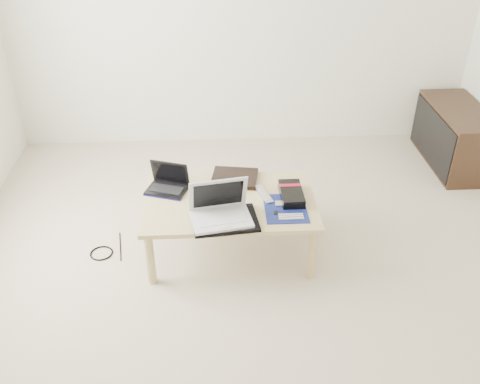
{
  "coord_description": "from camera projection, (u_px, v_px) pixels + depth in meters",
  "views": [
    {
      "loc": [
        -0.26,
        -2.52,
        2.28
      ],
      "look_at": [
        -0.11,
        0.34,
        0.46
      ],
      "focal_mm": 40.0,
      "sensor_mm": 36.0,
      "label": 1
    }
  ],
  "objects": [
    {
      "name": "ground",
      "position": [
        260.0,
        282.0,
        3.36
      ],
      "size": [
        4.0,
        4.0,
        0.0
      ],
      "primitive_type": "plane",
      "color": "beige",
      "rests_on": "ground"
    },
    {
      "name": "netbook",
      "position": [
        168.0,
        184.0,
        3.51
      ],
      "size": [
        0.3,
        0.26,
        0.19
      ],
      "color": "black",
      "rests_on": "coffee_table"
    },
    {
      "name": "room_shell",
      "position": [
        268.0,
        8.0,
        2.46
      ],
      "size": [
        4.2,
        4.2,
        2.7
      ],
      "color": "silver",
      "rests_on": "ground"
    },
    {
      "name": "white_laptop",
      "position": [
        220.0,
        210.0,
        3.2
      ],
      "size": [
        0.39,
        0.31,
        0.25
      ],
      "color": "silver",
      "rests_on": "neoprene_sleeve"
    },
    {
      "name": "tablet",
      "position": [
        219.0,
        196.0,
        3.45
      ],
      "size": [
        0.31,
        0.27,
        0.01
      ],
      "color": "black",
      "rests_on": "coffee_table"
    },
    {
      "name": "media_cabinet",
      "position": [
        455.0,
        136.0,
        4.53
      ],
      "size": [
        0.41,
        0.9,
        0.5
      ],
      "color": "#392417",
      "rests_on": "ground"
    },
    {
      "name": "book",
      "position": [
        235.0,
        178.0,
        3.63
      ],
      "size": [
        0.34,
        0.3,
        0.03
      ],
      "color": "black",
      "rests_on": "coffee_table"
    },
    {
      "name": "neoprene_sleeve",
      "position": [
        225.0,
        220.0,
        3.22
      ],
      "size": [
        0.42,
        0.33,
        0.02
      ],
      "primitive_type": "cube",
      "rotation": [
        0.0,
        0.0,
        0.12
      ],
      "color": "black",
      "rests_on": "coffee_table"
    },
    {
      "name": "motherboard",
      "position": [
        286.0,
        208.0,
        3.34
      ],
      "size": [
        0.26,
        0.33,
        0.02
      ],
      "color": "#0C1E52",
      "rests_on": "coffee_table"
    },
    {
      "name": "cable_coil",
      "position": [
        198.0,
        203.0,
        3.38
      ],
      "size": [
        0.12,
        0.12,
        0.01
      ],
      "primitive_type": "torus",
      "rotation": [
        0.0,
        0.0,
        -0.14
      ],
      "color": "black",
      "rests_on": "coffee_table"
    },
    {
      "name": "floor_cable_coil",
      "position": [
        101.0,
        253.0,
        3.59
      ],
      "size": [
        0.19,
        0.19,
        0.01
      ],
      "primitive_type": "torus",
      "rotation": [
        0.0,
        0.0,
        -0.28
      ],
      "color": "black",
      "rests_on": "ground"
    },
    {
      "name": "coffee_table",
      "position": [
        230.0,
        206.0,
        3.45
      ],
      "size": [
        1.1,
        0.7,
        0.4
      ],
      "color": "tan",
      "rests_on": "ground"
    },
    {
      "name": "remote",
      "position": [
        264.0,
        194.0,
        3.46
      ],
      "size": [
        0.11,
        0.22,
        0.02
      ],
      "color": "#B3B2B7",
      "rests_on": "coffee_table"
    },
    {
      "name": "gpu_box",
      "position": [
        291.0,
        194.0,
        3.43
      ],
      "size": [
        0.14,
        0.28,
        0.06
      ],
      "color": "black",
      "rests_on": "coffee_table"
    },
    {
      "name": "floor_cable_trail",
      "position": [
        120.0,
        246.0,
        3.66
      ],
      "size": [
        0.06,
        0.31,
        0.01
      ],
      "primitive_type": "cylinder",
      "rotation": [
        1.57,
        0.0,
        0.16
      ],
      "color": "black",
      "rests_on": "ground"
    }
  ]
}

